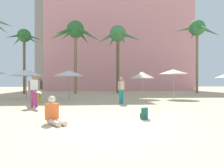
{
  "coord_description": "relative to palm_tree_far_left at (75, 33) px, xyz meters",
  "views": [
    {
      "loc": [
        -0.5,
        -5.93,
        1.35
      ],
      "look_at": [
        0.44,
        4.75,
        1.27
      ],
      "focal_mm": 32.75,
      "sensor_mm": 36.0,
      "label": 1
    }
  ],
  "objects": [
    {
      "name": "backpack",
      "position": [
        4.09,
        -17.53,
        -7.13
      ],
      "size": [
        0.33,
        0.35,
        0.42
      ],
      "rotation": [
        0.0,
        0.0,
        2.64
      ],
      "color": "#1C534F",
      "rests_on": "ground"
    },
    {
      "name": "person_mid_right",
      "position": [
        -1.01,
        -13.35,
        -6.38
      ],
      "size": [
        1.6,
        2.99,
        1.77
      ],
      "rotation": [
        0.0,
        0.0,
        1.85
      ],
      "color": "#B7337F",
      "rests_on": "ground"
    },
    {
      "name": "beach_towel",
      "position": [
        5.22,
        -17.23,
        -7.32
      ],
      "size": [
        2.0,
        1.01,
        0.01
      ],
      "primitive_type": "cube",
      "rotation": [
        0.0,
        0.0,
        -0.09
      ],
      "color": "white",
      "rests_on": "ground"
    },
    {
      "name": "person_near_left",
      "position": [
        3.96,
        -12.08,
        -6.4
      ],
      "size": [
        0.48,
        0.51,
        1.68
      ],
      "rotation": [
        0.0,
        0.0,
        2.39
      ],
      "color": "teal",
      "rests_on": "ground"
    },
    {
      "name": "palm_tree_right",
      "position": [
        -5.98,
        0.05,
        -0.86
      ],
      "size": [
        4.1,
        4.25,
        7.69
      ],
      "color": "brown",
      "rests_on": "ground"
    },
    {
      "name": "person_far_right",
      "position": [
        -1.33,
        -11.05,
        -6.37
      ],
      "size": [
        0.24,
        0.6,
        1.75
      ],
      "rotation": [
        0.0,
        0.0,
        3.15
      ],
      "color": "gold",
      "rests_on": "ground"
    },
    {
      "name": "palm_tree_far_right",
      "position": [
        5.3,
        1.05,
        -0.19
      ],
      "size": [
        5.83,
        5.57,
        8.67
      ],
      "color": "brown",
      "rests_on": "ground"
    },
    {
      "name": "hotel_tower_gray",
      "position": [
        -1.59,
        20.77,
        8.61
      ],
      "size": [
        15.04,
        10.81,
        31.87
      ],
      "primitive_type": "cube",
      "color": "gray",
      "rests_on": "ground"
    },
    {
      "name": "palm_tree_far_left",
      "position": [
        0.0,
        0.0,
        0.0
      ],
      "size": [
        6.21,
        5.45,
        8.8
      ],
      "color": "#896B4C",
      "rests_on": "ground"
    },
    {
      "name": "person_mid_left",
      "position": [
        0.93,
        -18.09,
        -7.01
      ],
      "size": [
        0.81,
        0.93,
        0.91
      ],
      "rotation": [
        0.0,
        0.0,
        5.32
      ],
      "color": "beige",
      "rests_on": "ground"
    },
    {
      "name": "hotel_pink",
      "position": [
        6.74,
        13.59,
        1.66
      ],
      "size": [
        25.05,
        10.71,
        17.97
      ],
      "primitive_type": "cube",
      "color": "pink",
      "rests_on": "ground"
    },
    {
      "name": "cafe_umbrella_2",
      "position": [
        0.25,
        -8.3,
        -5.24
      ],
      "size": [
        2.55,
        2.55,
        2.33
      ],
      "color": "gray",
      "rests_on": "ground"
    },
    {
      "name": "cafe_umbrella_5",
      "position": [
        8.86,
        -8.38,
        -5.07
      ],
      "size": [
        2.41,
        2.41,
        2.46
      ],
      "color": "gray",
      "rests_on": "ground"
    },
    {
      "name": "cafe_umbrella_4",
      "position": [
        -3.42,
        -7.24,
        -5.15
      ],
      "size": [
        2.69,
        2.69,
        2.45
      ],
      "color": "gray",
      "rests_on": "ground"
    },
    {
      "name": "ground",
      "position": [
        2.75,
        -18.96,
        -7.33
      ],
      "size": [
        120.0,
        120.0,
        0.0
      ],
      "primitive_type": "plane",
      "color": "#C6B28C"
    },
    {
      "name": "cafe_umbrella_3",
      "position": [
        6.26,
        -8.08,
        -5.35
      ],
      "size": [
        2.08,
        2.08,
        2.25
      ],
      "color": "gray",
      "rests_on": "ground"
    },
    {
      "name": "palm_tree_center",
      "position": [
        15.13,
        -0.32,
        0.46
      ],
      "size": [
        6.0,
        6.0,
        9.23
      ],
      "color": "#896B4C",
      "rests_on": "ground"
    }
  ]
}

